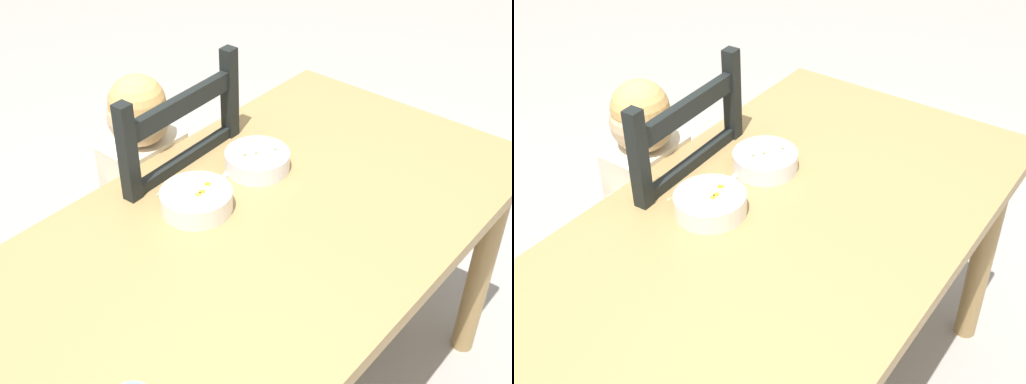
% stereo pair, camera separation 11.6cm
% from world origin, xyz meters
% --- Properties ---
extents(dining_table, '(1.43, 0.81, 0.75)m').
position_xyz_m(dining_table, '(0.00, 0.00, 0.64)').
color(dining_table, '#9B7B4A').
rests_on(dining_table, ground).
extents(dining_chair, '(0.44, 0.44, 1.01)m').
position_xyz_m(dining_chair, '(0.05, 0.45, 0.47)').
color(dining_chair, black).
rests_on(dining_chair, ground).
extents(child_figure, '(0.32, 0.31, 0.95)m').
position_xyz_m(child_figure, '(0.04, 0.45, 0.63)').
color(child_figure, beige).
rests_on(child_figure, ground).
extents(bowl_of_peas, '(0.17, 0.17, 0.05)m').
position_xyz_m(bowl_of_peas, '(0.16, 0.16, 0.77)').
color(bowl_of_peas, white).
rests_on(bowl_of_peas, dining_table).
extents(bowl_of_carrots, '(0.17, 0.17, 0.05)m').
position_xyz_m(bowl_of_carrots, '(-0.07, 0.16, 0.77)').
color(bowl_of_carrots, white).
rests_on(bowl_of_carrots, dining_table).
extents(spoon, '(0.14, 0.06, 0.01)m').
position_xyz_m(spoon, '(0.01, 0.18, 0.75)').
color(spoon, silver).
rests_on(spoon, dining_table).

